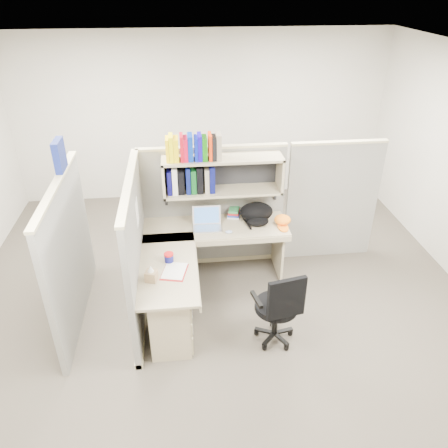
{
  "coord_description": "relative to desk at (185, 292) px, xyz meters",
  "views": [
    {
      "loc": [
        -0.39,
        -3.98,
        3.39
      ],
      "look_at": [
        0.07,
        0.25,
        0.94
      ],
      "focal_mm": 35.0,
      "sensor_mm": 36.0,
      "label": 1
    }
  ],
  "objects": [
    {
      "name": "orange_cap",
      "position": [
        1.22,
        0.83,
        0.35
      ],
      "size": [
        0.23,
        0.26,
        0.11
      ],
      "primitive_type": null,
      "rotation": [
        0.0,
        0.0,
        -0.13
      ],
      "color": "orange",
      "rests_on": "desk"
    },
    {
      "name": "ground",
      "position": [
        0.41,
        0.29,
        -0.44
      ],
      "size": [
        6.0,
        6.0,
        0.0
      ],
      "primitive_type": "plane",
      "color": "#3B372E",
      "rests_on": "ground"
    },
    {
      "name": "paper_cup",
      "position": [
        0.37,
        1.02,
        0.34
      ],
      "size": [
        0.07,
        0.07,
        0.1
      ],
      "primitive_type": "cylinder",
      "rotation": [
        0.0,
        0.0,
        -0.02
      ],
      "color": "silver",
      "rests_on": "desk"
    },
    {
      "name": "book_stack",
      "position": [
        0.66,
        1.09,
        0.34
      ],
      "size": [
        0.2,
        0.23,
        0.1
      ],
      "primitive_type": null,
      "rotation": [
        0.0,
        0.0,
        -0.24
      ],
      "color": "gray",
      "rests_on": "desk"
    },
    {
      "name": "room_shell",
      "position": [
        0.41,
        0.29,
        1.18
      ],
      "size": [
        6.0,
        6.0,
        6.0
      ],
      "color": "#B7B3A5",
      "rests_on": "ground"
    },
    {
      "name": "loose_paper",
      "position": [
        -0.1,
        -0.01,
        0.29
      ],
      "size": [
        0.28,
        0.34,
        0.0
      ],
      "primitive_type": null,
      "rotation": [
        0.0,
        0.0,
        -0.24
      ],
      "color": "silver",
      "rests_on": "desk"
    },
    {
      "name": "tissue_box",
      "position": [
        -0.32,
        -0.14,
        0.38
      ],
      "size": [
        0.14,
        0.14,
        0.17
      ],
      "primitive_type": null,
      "rotation": [
        0.0,
        0.0,
        -0.28
      ],
      "color": "tan",
      "rests_on": "desk"
    },
    {
      "name": "laptop",
      "position": [
        0.3,
        0.81,
        0.41
      ],
      "size": [
        0.35,
        0.35,
        0.25
      ],
      "primitive_type": null,
      "rotation": [
        0.0,
        0.0,
        -0.03
      ],
      "color": "silver",
      "rests_on": "desk"
    },
    {
      "name": "desk",
      "position": [
        0.0,
        0.0,
        0.0
      ],
      "size": [
        1.74,
        1.75,
        0.73
      ],
      "color": "#9D8C6F",
      "rests_on": "ground"
    },
    {
      "name": "cubicle",
      "position": [
        0.04,
        0.74,
        0.47
      ],
      "size": [
        3.79,
        1.84,
        1.95
      ],
      "color": "slate",
      "rests_on": "ground"
    },
    {
      "name": "mouse",
      "position": [
        0.55,
        0.68,
        0.31
      ],
      "size": [
        0.09,
        0.07,
        0.03
      ],
      "primitive_type": "ellipsoid",
      "rotation": [
        0.0,
        0.0,
        0.11
      ],
      "color": "#92A7CF",
      "rests_on": "desk"
    },
    {
      "name": "snack_canister",
      "position": [
        -0.15,
        0.17,
        0.34
      ],
      "size": [
        0.1,
        0.1,
        0.1
      ],
      "color": "navy",
      "rests_on": "desk"
    },
    {
      "name": "backpack",
      "position": [
        0.92,
        0.89,
        0.41
      ],
      "size": [
        0.44,
        0.36,
        0.24
      ],
      "primitive_type": null,
      "rotation": [
        0.0,
        0.0,
        -0.11
      ],
      "color": "black",
      "rests_on": "desk"
    },
    {
      "name": "task_chair",
      "position": [
        0.92,
        -0.38,
        -0.11
      ],
      "size": [
        0.52,
        0.48,
        0.93
      ],
      "color": "black",
      "rests_on": "ground"
    }
  ]
}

